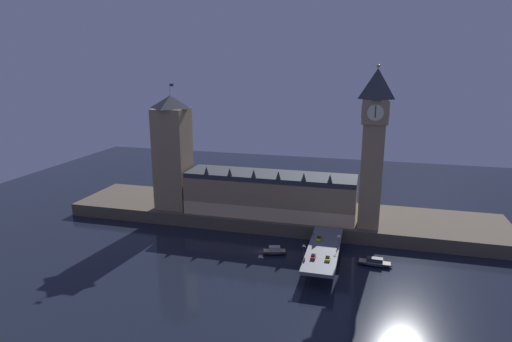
% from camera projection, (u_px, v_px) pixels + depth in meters
% --- Properties ---
extents(ground_plane, '(400.00, 400.00, 0.00)m').
position_uv_depth(ground_plane, '(261.00, 251.00, 186.86)').
color(ground_plane, black).
extents(embankment, '(220.00, 42.00, 6.38)m').
position_uv_depth(embankment, '(280.00, 215.00, 222.64)').
color(embankment, brown).
rests_on(embankment, ground_plane).
extents(parliament_hall, '(83.95, 22.00, 24.67)m').
position_uv_depth(parliament_hall, '(270.00, 194.00, 213.03)').
color(parliament_hall, '#9E845B').
rests_on(parliament_hall, embankment).
extents(clock_tower, '(11.72, 11.83, 73.15)m').
position_uv_depth(clock_tower, '(373.00, 144.00, 189.44)').
color(clock_tower, '#9E845B').
rests_on(clock_tower, embankment).
extents(victoria_tower, '(16.22, 16.22, 64.03)m').
position_uv_depth(victoria_tower, '(173.00, 152.00, 219.43)').
color(victoria_tower, '#9E845B').
rests_on(victoria_tower, embankment).
extents(bridge, '(12.56, 46.00, 7.14)m').
position_uv_depth(bridge, '(323.00, 252.00, 174.08)').
color(bridge, slate).
rests_on(bridge, ground_plane).
extents(car_northbound_lead, '(2.02, 4.57, 1.32)m').
position_uv_depth(car_northbound_lead, '(319.00, 238.00, 181.35)').
color(car_northbound_lead, yellow).
rests_on(car_northbound_lead, bridge).
extents(car_northbound_trail, '(1.89, 4.00, 1.54)m').
position_uv_depth(car_northbound_trail, '(313.00, 257.00, 163.80)').
color(car_northbound_trail, red).
rests_on(car_northbound_trail, bridge).
extents(car_southbound_lead, '(2.05, 3.91, 1.42)m').
position_uv_depth(car_southbound_lead, '(328.00, 258.00, 162.39)').
color(car_southbound_lead, yellow).
rests_on(car_southbound_lead, bridge).
extents(pedestrian_near_rail, '(0.38, 0.38, 1.64)m').
position_uv_depth(pedestrian_near_rail, '(305.00, 259.00, 161.32)').
color(pedestrian_near_rail, black).
rests_on(pedestrian_near_rail, bridge).
extents(pedestrian_mid_walk, '(0.38, 0.38, 1.59)m').
position_uv_depth(pedestrian_mid_walk, '(337.00, 248.00, 171.44)').
color(pedestrian_mid_walk, black).
rests_on(pedestrian_mid_walk, bridge).
extents(pedestrian_far_rail, '(0.38, 0.38, 1.62)m').
position_uv_depth(pedestrian_far_rail, '(314.00, 233.00, 186.01)').
color(pedestrian_far_rail, black).
rests_on(pedestrian_far_rail, bridge).
extents(street_lamp_near, '(1.34, 0.60, 6.79)m').
position_uv_depth(street_lamp_near, '(304.00, 251.00, 160.27)').
color(street_lamp_near, '#2D3333').
rests_on(street_lamp_near, bridge).
extents(street_lamp_mid, '(1.34, 0.60, 6.04)m').
position_uv_depth(street_lamp_mid, '(339.00, 240.00, 171.22)').
color(street_lamp_mid, '#2D3333').
rests_on(street_lamp_mid, bridge).
extents(boat_upstream, '(11.28, 6.61, 3.63)m').
position_uv_depth(boat_upstream, '(274.00, 251.00, 183.76)').
color(boat_upstream, '#28282D').
rests_on(boat_upstream, ground_plane).
extents(boat_downstream, '(14.27, 4.90, 3.35)m').
position_uv_depth(boat_downstream, '(375.00, 263.00, 173.41)').
color(boat_downstream, '#1E2842').
rests_on(boat_downstream, ground_plane).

